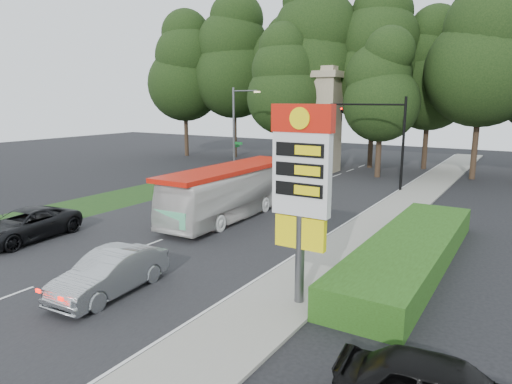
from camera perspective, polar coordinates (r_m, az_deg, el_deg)
The scene contains 21 objects.
ground at distance 20.56m, azimuth -21.33°, elevation -9.18°, with size 120.00×120.00×0.00m, color black.
road_surface at distance 28.96m, azimuth -2.14°, elevation -2.44°, with size 14.00×80.00×0.02m, color black.
sidewalk_right at distance 25.37m, azimuth 14.08°, elevation -4.70°, with size 3.00×80.00×0.12m, color gray.
grass_verge_left at distance 39.28m, azimuth -8.80°, elevation 1.14°, with size 5.00×50.00×0.02m, color #193814.
hedge at distance 20.78m, azimuth 18.67°, elevation -7.02°, with size 3.00×14.00×1.20m, color #224512.
gas_station_pylon at distance 15.03m, azimuth 5.69°, elevation 1.72°, with size 2.10×0.45×6.85m.
traffic_signal_mast at distance 36.78m, azimuth 16.01°, elevation 7.46°, with size 6.10×0.35×7.20m.
streetlight_signs at distance 40.39m, azimuth -2.53°, elevation 7.88°, with size 2.75×0.98×8.00m.
monument at distance 44.99m, azimuth 8.64°, elevation 8.98°, with size 3.00×3.00×10.05m.
tree_far_west at distance 58.29m, azimuth -8.95°, elevation 15.01°, with size 8.96×8.96×17.60m.
tree_west_mid at distance 56.32m, azimuth -2.76°, elevation 16.28°, with size 9.80×9.80×19.25m.
tree_west_near at distance 54.81m, azimuth 3.84°, elevation 14.65°, with size 8.40×8.40×16.50m.
tree_center_left at distance 49.17m, azimuth 6.98°, elevation 17.30°, with size 10.08×10.08×19.80m.
tree_center_right at distance 48.76m, azimuth 14.65°, elevation 15.89°, with size 9.24×9.24×18.15m.
tree_east_near at distance 49.36m, azimuth 20.99°, elevation 13.90°, with size 8.12×8.12×15.95m.
tree_east_mid at distance 44.79m, azimuth 26.65°, elevation 15.93°, with size 9.52×9.52×18.70m.
tree_monument_left at distance 45.81m, azimuth 3.54°, elevation 13.60°, with size 7.28×7.28×14.30m.
tree_monument_right at distance 42.62m, azimuth 15.46°, elevation 12.48°, with size 6.72×6.72×13.20m.
transit_bus at distance 27.26m, azimuth -3.19°, elevation -0.04°, with size 2.59×11.07×3.08m, color silver.
sedan_silver at distance 17.67m, azimuth -17.77°, elevation -9.60°, with size 1.67×4.80×1.58m, color #9DA0A4.
suv_charcoal at distance 25.80m, azimuth -26.92°, elevation -3.70°, with size 2.57×5.58×1.55m, color black.
Camera 1 is at (15.68, -11.33, 6.99)m, focal length 32.00 mm.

